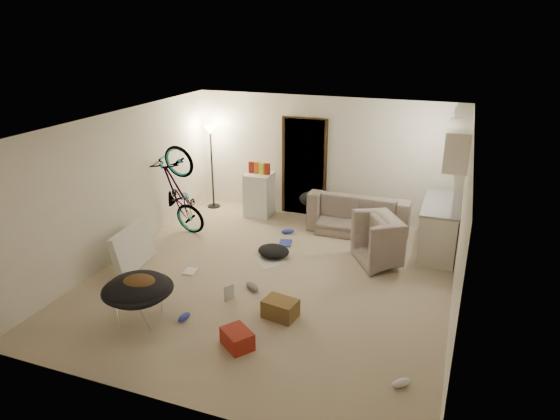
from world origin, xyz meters
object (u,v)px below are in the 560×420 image
(floor_lamp, at_px, (211,149))
(saucer_chair, at_px, (138,295))
(drink_case_a, at_px, (280,309))
(bicycle, at_px, (180,210))
(mini_fridge, at_px, (259,194))
(tv_box, at_px, (133,248))
(juicer, at_px, (277,301))
(sofa, at_px, (359,217))
(armchair, at_px, (394,245))
(drink_case_b, at_px, (237,339))
(kitchen_counter, at_px, (440,228))

(floor_lamp, height_order, saucer_chair, floor_lamp)
(floor_lamp, bearing_deg, drink_case_a, -51.26)
(bicycle, relative_size, mini_fridge, 2.00)
(tv_box, relative_size, juicer, 4.23)
(sofa, height_order, drink_case_a, sofa)
(drink_case_a, bearing_deg, armchair, 71.49)
(floor_lamp, distance_m, drink_case_b, 5.35)
(kitchen_counter, height_order, drink_case_b, kitchen_counter)
(floor_lamp, xyz_separation_m, armchair, (4.15, -1.36, -1.00))
(bicycle, xyz_separation_m, drink_case_a, (2.83, -2.09, -0.35))
(tv_box, xyz_separation_m, juicer, (2.70, -0.36, -0.24))
(sofa, height_order, tv_box, tv_box)
(mini_fridge, distance_m, juicer, 3.73)
(saucer_chair, xyz_separation_m, drink_case_b, (1.49, -0.07, -0.29))
(saucer_chair, distance_m, drink_case_b, 1.52)
(sofa, height_order, bicycle, bicycle)
(mini_fridge, xyz_separation_m, juicer, (1.65, -3.33, -0.35))
(tv_box, bearing_deg, mini_fridge, 65.25)
(armchair, distance_m, saucer_chair, 4.27)
(kitchen_counter, relative_size, sofa, 0.77)
(sofa, bearing_deg, juicer, 80.78)
(sofa, distance_m, mini_fridge, 2.17)
(drink_case_b, bearing_deg, mini_fridge, 145.43)
(drink_case_b, xyz_separation_m, juicer, (0.14, 1.05, -0.02))
(bicycle, bearing_deg, saucer_chair, -152.64)
(floor_lamp, relative_size, tv_box, 1.73)
(sofa, relative_size, bicycle, 1.06)
(floor_lamp, bearing_deg, mini_fridge, -5.00)
(floor_lamp, xyz_separation_m, sofa, (3.31, -0.20, -1.02))
(mini_fridge, distance_m, tv_box, 3.15)
(drink_case_b, relative_size, juicer, 1.63)
(floor_lamp, bearing_deg, juicer, -50.80)
(tv_box, xyz_separation_m, drink_case_b, (2.56, -1.41, -0.23))
(bicycle, distance_m, drink_case_a, 3.53)
(floor_lamp, bearing_deg, armchair, -18.14)
(saucer_chair, xyz_separation_m, juicer, (1.63, 0.98, -0.30))
(tv_box, relative_size, drink_case_a, 2.30)
(sofa, xyz_separation_m, tv_box, (-3.21, -2.87, 0.06))
(saucer_chair, relative_size, drink_case_a, 2.10)
(mini_fridge, distance_m, drink_case_a, 3.99)
(armchair, relative_size, mini_fridge, 1.05)
(kitchen_counter, relative_size, mini_fridge, 1.65)
(floor_lamp, height_order, tv_box, floor_lamp)
(kitchen_counter, xyz_separation_m, juicer, (-2.03, -2.78, -0.34))
(tv_box, height_order, drink_case_a, tv_box)
(saucer_chair, bearing_deg, armchair, 45.68)
(armchair, distance_m, mini_fridge, 3.26)
(bicycle, bearing_deg, drink_case_b, -131.94)
(mini_fridge, height_order, tv_box, mini_fridge)
(sofa, xyz_separation_m, drink_case_a, (-0.38, -3.45, -0.15))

